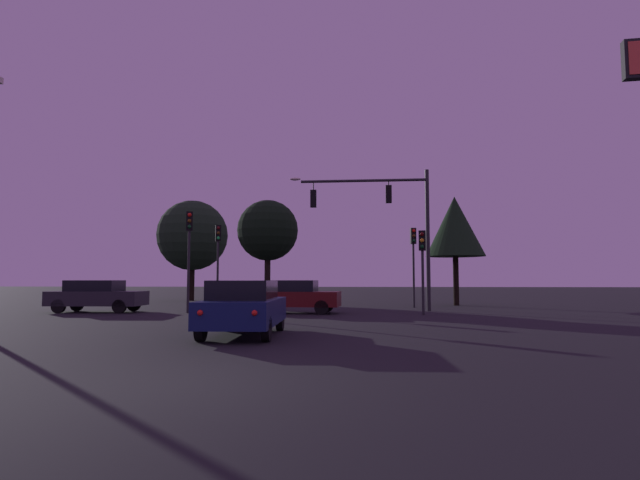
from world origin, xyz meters
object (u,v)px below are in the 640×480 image
object	(u,v)px
traffic_light_median	(189,241)
car_crossing_left	(97,295)
tree_center_horizon	(455,227)
tree_left_far	(268,231)
car_crossing_right	(295,296)
car_nearside_lane	(244,307)
traffic_signal_mast_arm	(387,213)
traffic_light_corner_left	(422,254)
traffic_light_corner_right	(218,249)
traffic_light_far_side	(413,251)
tree_behind_sign	(192,236)

from	to	relation	value
traffic_light_median	car_crossing_left	xyz separation A→B (m)	(-4.57, 0.27, -2.55)
tree_center_horizon	tree_left_far	bearing A→B (deg)	-170.86
traffic_light_median	car_crossing_left	bearing A→B (deg)	176.63
car_crossing_right	tree_left_far	world-z (taller)	tree_left_far
tree_left_far	tree_center_horizon	distance (m)	11.39
car_nearside_lane	tree_left_far	world-z (taller)	tree_left_far
car_nearside_lane	car_crossing_left	distance (m)	13.44
traffic_signal_mast_arm	traffic_light_corner_left	xyz separation A→B (m)	(1.42, -2.73, -2.27)
traffic_light_corner_right	traffic_light_far_side	world-z (taller)	traffic_light_corner_right
car_nearside_lane	tree_center_horizon	distance (m)	20.13
car_crossing_right	tree_center_horizon	xyz separation A→B (m)	(8.80, 7.94, 3.99)
traffic_light_far_side	car_crossing_right	distance (m)	8.33
traffic_light_corner_right	traffic_light_far_side	distance (m)	10.91
traffic_light_corner_left	tree_behind_sign	xyz separation A→B (m)	(-15.43, 14.18, 2.20)
car_crossing_left	car_crossing_right	xyz separation A→B (m)	(9.54, 0.08, -0.00)
traffic_light_corner_right	car_nearside_lane	world-z (taller)	traffic_light_corner_right
car_crossing_left	tree_behind_sign	distance (m)	14.32
car_nearside_lane	tree_left_far	distance (m)	16.38
traffic_light_far_side	car_nearside_lane	world-z (taller)	traffic_light_far_side
traffic_signal_mast_arm	traffic_light_median	distance (m)	9.85
traffic_light_corner_right	car_nearside_lane	size ratio (longest dim) A/B	1.03
traffic_light_corner_right	car_crossing_left	bearing A→B (deg)	-139.26
traffic_signal_mast_arm	tree_center_horizon	xyz separation A→B (m)	(4.39, 5.74, -0.16)
tree_center_horizon	car_crossing_left	bearing A→B (deg)	-156.38
car_crossing_right	traffic_light_corner_left	bearing A→B (deg)	-5.15
traffic_light_corner_left	car_crossing_right	distance (m)	6.15
tree_behind_sign	tree_center_horizon	xyz separation A→B (m)	(18.39, -5.71, -0.09)
traffic_light_corner_right	traffic_signal_mast_arm	bearing A→B (deg)	-10.90
traffic_light_corner_right	car_crossing_left	xyz separation A→B (m)	(-4.72, -4.06, -2.44)
traffic_light_corner_right	tree_left_far	xyz separation A→B (m)	(2.38, 2.15, 1.22)
car_nearside_lane	tree_left_far	size ratio (longest dim) A/B	0.71
car_crossing_left	tree_center_horizon	world-z (taller)	tree_center_horizon
traffic_signal_mast_arm	car_crossing_right	world-z (taller)	traffic_signal_mast_arm
traffic_light_corner_right	tree_behind_sign	distance (m)	10.90
traffic_light_far_side	car_crossing_right	size ratio (longest dim) A/B	1.05
traffic_signal_mast_arm	traffic_light_corner_left	distance (m)	3.83
traffic_light_corner_right	car_crossing_right	distance (m)	6.71
traffic_signal_mast_arm	car_crossing_left	world-z (taller)	traffic_signal_mast_arm
traffic_light_corner_left	traffic_light_median	size ratio (longest dim) A/B	0.79
traffic_light_corner_right	traffic_light_far_side	xyz separation A→B (m)	(10.83, 1.28, -0.08)
traffic_light_median	car_nearside_lane	world-z (taller)	traffic_light_median
traffic_light_corner_left	tree_left_far	world-z (taller)	tree_left_far
tree_behind_sign	tree_center_horizon	distance (m)	19.25
traffic_light_corner_right	tree_left_far	distance (m)	3.43
car_nearside_lane	tree_center_horizon	xyz separation A→B (m)	(8.92, 17.60, 3.99)
traffic_signal_mast_arm	traffic_light_corner_right	distance (m)	9.56
traffic_light_corner_left	traffic_light_corner_right	bearing A→B (deg)	157.05
car_nearside_lane	traffic_signal_mast_arm	bearing A→B (deg)	69.10
traffic_light_corner_right	tree_center_horizon	world-z (taller)	tree_center_horizon
car_crossing_right	tree_left_far	size ratio (longest dim) A/B	0.68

